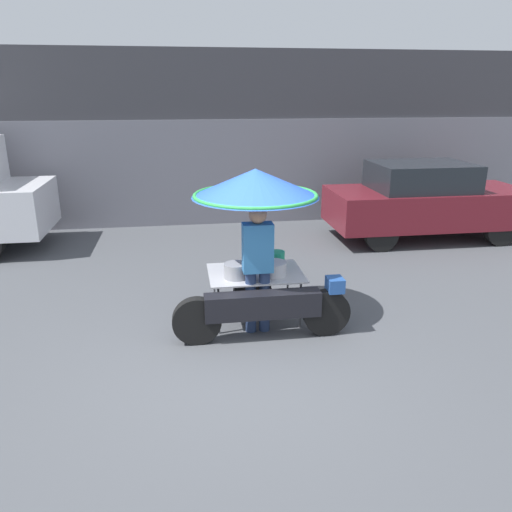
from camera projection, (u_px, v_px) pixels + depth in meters
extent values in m
plane|color=#4C4F54|center=(235.00, 365.00, 5.76)|extent=(36.00, 36.00, 0.00)
cube|color=#38383D|center=(200.00, 136.00, 12.22)|extent=(28.00, 2.00, 3.90)
cube|color=slate|center=(203.00, 173.00, 11.49)|extent=(23.80, 0.06, 2.40)
cylinder|color=black|center=(326.00, 312.00, 6.41)|extent=(0.61, 0.14, 0.61)
cylinder|color=black|center=(197.00, 321.00, 6.17)|extent=(0.61, 0.14, 0.61)
cube|color=black|center=(263.00, 305.00, 6.24)|extent=(1.46, 0.24, 0.32)
cube|color=#234C93|center=(335.00, 284.00, 6.30)|extent=(0.20, 0.24, 0.18)
cylinder|color=black|center=(253.00, 292.00, 7.14)|extent=(0.55, 0.14, 0.55)
cylinder|color=#515156|center=(300.00, 305.00, 6.57)|extent=(0.03, 0.03, 0.66)
cylinder|color=#515156|center=(288.00, 283.00, 7.31)|extent=(0.03, 0.03, 0.66)
cylinder|color=#515156|center=(219.00, 310.00, 6.41)|extent=(0.03, 0.03, 0.66)
cylinder|color=#515156|center=(214.00, 288.00, 7.15)|extent=(0.03, 0.03, 0.66)
cube|color=#B2B2B7|center=(255.00, 273.00, 6.75)|extent=(1.27, 0.93, 0.02)
cylinder|color=#B2B2B7|center=(255.00, 235.00, 6.59)|extent=(0.03, 0.03, 1.04)
cone|color=blue|center=(255.00, 183.00, 6.37)|extent=(1.65, 1.65, 0.36)
torus|color=green|center=(255.00, 195.00, 6.42)|extent=(1.62, 1.62, 0.05)
cylinder|color=#939399|center=(236.00, 271.00, 6.53)|extent=(0.31, 0.31, 0.20)
cylinder|color=#B7B7BC|center=(273.00, 269.00, 6.62)|extent=(0.35, 0.35, 0.18)
cylinder|color=#1E936B|center=(277.00, 258.00, 7.01)|extent=(0.21, 0.21, 0.20)
cylinder|color=navy|center=(251.00, 302.00, 6.46)|extent=(0.14, 0.14, 0.83)
cylinder|color=navy|center=(264.00, 301.00, 6.48)|extent=(0.14, 0.14, 0.83)
cube|color=teal|center=(258.00, 248.00, 6.24)|extent=(0.38, 0.22, 0.63)
sphere|color=#A87A5B|center=(258.00, 214.00, 6.10)|extent=(0.23, 0.23, 0.23)
cylinder|color=black|center=(501.00, 230.00, 10.13)|extent=(0.65, 0.20, 0.65)
cylinder|color=black|center=(462.00, 213.00, 11.49)|extent=(0.65, 0.20, 0.65)
cylinder|color=black|center=(381.00, 235.00, 9.76)|extent=(0.65, 0.20, 0.65)
cylinder|color=black|center=(356.00, 217.00, 11.12)|extent=(0.65, 0.20, 0.65)
cube|color=maroon|center=(427.00, 206.00, 10.51)|extent=(4.11, 1.70, 0.73)
cube|color=#1E2328|center=(421.00, 176.00, 10.28)|extent=(1.97, 1.50, 0.55)
cylinder|color=black|center=(9.00, 221.00, 10.57)|extent=(0.77, 0.24, 0.77)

